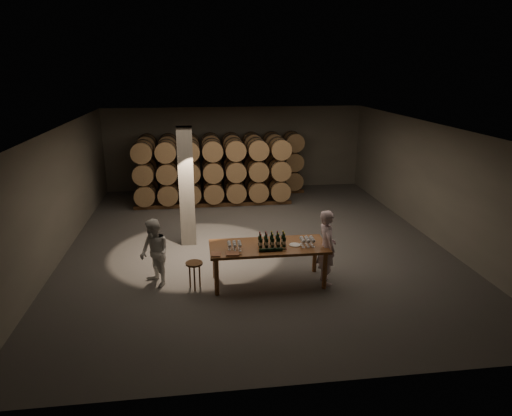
{
  "coord_description": "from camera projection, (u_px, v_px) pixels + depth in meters",
  "views": [
    {
      "loc": [
        -1.5,
        -11.75,
        4.69
      ],
      "look_at": [
        0.01,
        -0.34,
        1.1
      ],
      "focal_mm": 32.0,
      "sensor_mm": 36.0,
      "label": 1
    }
  ],
  "objects": [
    {
      "name": "person_woman",
      "position": [
        155.0,
        253.0,
        10.0
      ],
      "size": [
        0.88,
        0.94,
        1.53
      ],
      "primitive_type": "imported",
      "rotation": [
        0.0,
        0.0,
        -1.02
      ],
      "color": "white",
      "rests_on": "ground"
    },
    {
      "name": "notebook_near",
      "position": [
        233.0,
        254.0,
        9.58
      ],
      "size": [
        0.29,
        0.24,
        0.03
      ],
      "primitive_type": "cube",
      "rotation": [
        0.0,
        0.0,
        -0.08
      ],
      "color": "brown",
      "rests_on": "tasting_table"
    },
    {
      "name": "tasting_table",
      "position": [
        268.0,
        250.0,
        10.1
      ],
      "size": [
        2.6,
        1.1,
        0.9
      ],
      "color": "brown",
      "rests_on": "ground"
    },
    {
      "name": "glass_cluster_left",
      "position": [
        234.0,
        244.0,
        9.82
      ],
      "size": [
        0.3,
        0.3,
        0.17
      ],
      "color": "silver",
      "rests_on": "tasting_table"
    },
    {
      "name": "barrel_stack_back",
      "position": [
        222.0,
        163.0,
        17.2
      ],
      "size": [
        6.26,
        0.95,
        2.31
      ],
      "color": "brown",
      "rests_on": "ground"
    },
    {
      "name": "glass_cluster_right",
      "position": [
        307.0,
        240.0,
        10.04
      ],
      "size": [
        0.31,
        0.31,
        0.18
      ],
      "color": "silver",
      "rests_on": "tasting_table"
    },
    {
      "name": "stool",
      "position": [
        194.0,
        267.0,
        9.91
      ],
      "size": [
        0.37,
        0.37,
        0.62
      ],
      "rotation": [
        0.0,
        0.0,
        -0.03
      ],
      "color": "brown",
      "rests_on": "ground"
    },
    {
      "name": "barrel_stack_front",
      "position": [
        213.0,
        171.0,
        15.82
      ],
      "size": [
        5.48,
        0.95,
        2.31
      ],
      "color": "brown",
      "rests_on": "ground"
    },
    {
      "name": "pen",
      "position": [
        239.0,
        255.0,
        9.57
      ],
      "size": [
        0.14,
        0.05,
        0.01
      ],
      "primitive_type": "cylinder",
      "rotation": [
        0.0,
        1.57,
        -0.26
      ],
      "color": "black",
      "rests_on": "tasting_table"
    },
    {
      "name": "room",
      "position": [
        187.0,
        187.0,
        12.19
      ],
      "size": [
        12.0,
        12.0,
        12.0
      ],
      "color": "#595653",
      "rests_on": "ground"
    },
    {
      "name": "plate",
      "position": [
        295.0,
        245.0,
        10.08
      ],
      "size": [
        0.25,
        0.25,
        0.01
      ],
      "primitive_type": "cylinder",
      "color": "white",
      "rests_on": "tasting_table"
    },
    {
      "name": "lying_bottles",
      "position": [
        271.0,
        250.0,
        9.73
      ],
      "size": [
        0.6,
        0.08,
        0.08
      ],
      "color": "black",
      "rests_on": "tasting_table"
    },
    {
      "name": "bottle_cluster",
      "position": [
        272.0,
        241.0,
        10.01
      ],
      "size": [
        0.6,
        0.23,
        0.32
      ],
      "color": "black",
      "rests_on": "tasting_table"
    },
    {
      "name": "person_man",
      "position": [
        327.0,
        247.0,
        10.08
      ],
      "size": [
        0.45,
        0.65,
        1.72
      ],
      "primitive_type": "imported",
      "rotation": [
        0.0,
        0.0,
        1.63
      ],
      "color": "white",
      "rests_on": "ground"
    },
    {
      "name": "notebook_corner",
      "position": [
        216.0,
        254.0,
        9.57
      ],
      "size": [
        0.22,
        0.27,
        0.02
      ],
      "primitive_type": "cube",
      "rotation": [
        0.0,
        0.0,
        -0.1
      ],
      "color": "brown",
      "rests_on": "tasting_table"
    }
  ]
}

